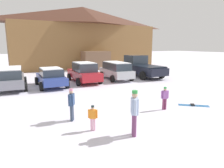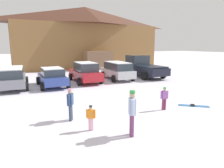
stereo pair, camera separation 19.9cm
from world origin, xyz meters
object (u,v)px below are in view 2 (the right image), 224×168
at_px(skier_teen_in_navy_coat, 70,103).
at_px(parked_silver_wagon, 117,70).
at_px(pickup_truck, 142,67).
at_px(skier_adult_in_blue_parka, 132,111).
at_px(parked_blue_hatchback, 52,77).
at_px(ski_lodge, 86,37).
at_px(parked_grey_wagon, 12,77).
at_px(parked_red_sedan, 85,72).
at_px(pair_of_skis, 193,106).
at_px(skier_child_in_orange_jacket, 91,116).
at_px(skier_child_in_purple_jacket, 164,97).

bearing_deg(skier_teen_in_navy_coat, parked_silver_wagon, 50.49).
distance_m(pickup_truck, skier_adult_in_blue_parka, 14.09).
bearing_deg(parked_silver_wagon, parked_blue_hatchback, -175.33).
bearing_deg(ski_lodge, parked_grey_wagon, -129.81).
xyz_separation_m(parked_blue_hatchback, parked_red_sedan, (2.95, 0.62, 0.11)).
bearing_deg(parked_red_sedan, pair_of_skis, -73.63).
bearing_deg(skier_teen_in_navy_coat, parked_blue_hatchback, 84.76).
relative_size(skier_teen_in_navy_coat, skier_adult_in_blue_parka, 0.84).
distance_m(parked_blue_hatchback, skier_teen_in_navy_coat, 7.79).
xyz_separation_m(skier_teen_in_navy_coat, skier_child_in_orange_jacket, (0.40, -1.37, -0.24)).
bearing_deg(parked_blue_hatchback, parked_red_sedan, 11.88).
distance_m(skier_teen_in_navy_coat, pair_of_skis, 6.53).
xyz_separation_m(parked_grey_wagon, skier_teen_in_navy_coat, (2.08, -8.39, -0.06)).
bearing_deg(pair_of_skis, parked_red_sedan, 106.37).
relative_size(parked_red_sedan, pair_of_skis, 3.32).
bearing_deg(pickup_truck, skier_adult_in_blue_parka, -126.95).
relative_size(parked_grey_wagon, skier_child_in_orange_jacket, 4.77).
distance_m(skier_adult_in_blue_parka, skier_child_in_purple_jacket, 3.49).
bearing_deg(pickup_truck, parked_silver_wagon, -170.22).
height_order(skier_teen_in_navy_coat, skier_adult_in_blue_parka, skier_adult_in_blue_parka).
height_order(parked_grey_wagon, parked_silver_wagon, parked_silver_wagon).
bearing_deg(parked_grey_wagon, pair_of_skis, -47.85).
height_order(parked_silver_wagon, skier_child_in_orange_jacket, parked_silver_wagon).
relative_size(parked_silver_wagon, skier_child_in_orange_jacket, 4.45).
height_order(parked_red_sedan, skier_child_in_purple_jacket, parked_red_sedan).
distance_m(parked_red_sedan, skier_adult_in_blue_parka, 11.04).
distance_m(parked_grey_wagon, skier_teen_in_navy_coat, 8.65).
xyz_separation_m(ski_lodge, pair_of_skis, (-1.88, -21.81, -4.36)).
bearing_deg(pair_of_skis, ski_lodge, 85.07).
bearing_deg(parked_blue_hatchback, skier_child_in_purple_jacket, -65.60).
height_order(pickup_truck, skier_child_in_purple_jacket, pickup_truck).
distance_m(skier_adult_in_blue_parka, pair_of_skis, 5.17).
bearing_deg(skier_child_in_orange_jacket, pickup_truck, 46.63).
height_order(pickup_truck, skier_adult_in_blue_parka, pickup_truck).
xyz_separation_m(parked_silver_wagon, pair_of_skis, (-0.40, -9.23, -0.87)).
distance_m(parked_red_sedan, pair_of_skis, 9.79).
height_order(parked_blue_hatchback, pair_of_skis, parked_blue_hatchback).
xyz_separation_m(parked_blue_hatchback, parked_silver_wagon, (6.10, 0.50, 0.13)).
xyz_separation_m(parked_blue_hatchback, skier_teen_in_navy_coat, (-0.71, -7.76, 0.03)).
distance_m(parked_blue_hatchback, skier_adult_in_blue_parka, 10.25).
distance_m(ski_lodge, skier_teen_in_navy_coat, 22.70).
height_order(parked_blue_hatchback, parked_silver_wagon, parked_silver_wagon).
distance_m(parked_grey_wagon, parked_silver_wagon, 8.88).
distance_m(parked_grey_wagon, parked_red_sedan, 5.73).
distance_m(parked_grey_wagon, skier_child_in_purple_jacket, 11.28).
bearing_deg(skier_child_in_orange_jacket, skier_child_in_purple_jacket, 8.70).
relative_size(parked_blue_hatchback, parked_red_sedan, 0.88).
xyz_separation_m(parked_grey_wagon, pair_of_skis, (8.48, -9.37, -0.84)).
relative_size(parked_silver_wagon, skier_teen_in_navy_coat, 3.13).
distance_m(parked_red_sedan, parked_silver_wagon, 3.15).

